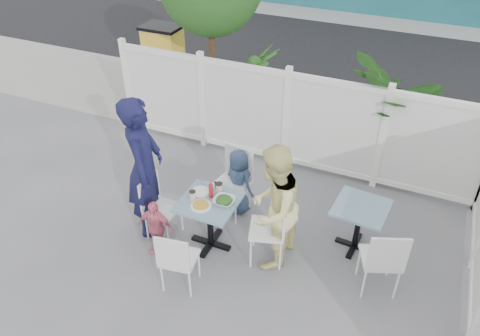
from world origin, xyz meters
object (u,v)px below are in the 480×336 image
at_px(main_table, 210,211).
at_px(toddler, 155,227).
at_px(chair_left, 157,203).
at_px(spare_table, 360,216).
at_px(utility_cabinet, 165,61).
at_px(man, 144,167).
at_px(chair_back, 234,176).
at_px(chair_right, 274,224).
at_px(boy, 239,181).
at_px(woman, 273,208).
at_px(chair_near, 177,258).

xyz_separation_m(main_table, toddler, (-0.57, -0.38, -0.17)).
bearing_deg(chair_left, spare_table, 110.07).
height_order(utility_cabinet, man, man).
distance_m(spare_table, chair_back, 1.75).
xyz_separation_m(spare_table, chair_right, (-0.90, -0.61, 0.04)).
distance_m(spare_table, boy, 1.69).
distance_m(main_table, man, 0.99).
xyz_separation_m(chair_right, toddler, (-1.39, -0.48, -0.16)).
height_order(man, woman, man).
relative_size(spare_table, chair_left, 0.78).
bearing_deg(utility_cabinet, main_table, -52.06).
relative_size(utility_cabinet, chair_right, 1.37).
bearing_deg(utility_cabinet, boy, -44.84).
height_order(utility_cabinet, spare_table, utility_cabinet).
relative_size(chair_right, chair_back, 1.00).
xyz_separation_m(boy, toddler, (-0.61, -1.19, -0.09)).
relative_size(spare_table, toddler, 0.86).
relative_size(main_table, woman, 0.45).
distance_m(woman, boy, 1.10).
height_order(spare_table, toddler, toddler).
bearing_deg(chair_right, main_table, 80.39).
relative_size(man, woman, 1.18).
bearing_deg(toddler, spare_table, 17.49).
relative_size(chair_back, woman, 0.59).
xyz_separation_m(spare_table, chair_near, (-1.74, -1.51, -0.02)).
xyz_separation_m(spare_table, boy, (-1.69, 0.10, -0.04)).
xyz_separation_m(main_table, chair_left, (-0.72, -0.07, -0.05)).
bearing_deg(boy, chair_near, 112.42).
distance_m(utility_cabinet, chair_left, 4.42).
bearing_deg(chair_near, woman, 38.63).
bearing_deg(man, chair_right, -110.59).
height_order(chair_left, boy, boy).
relative_size(main_table, chair_near, 0.84).
bearing_deg(spare_table, woman, -145.78).
bearing_deg(woman, main_table, -80.92).
relative_size(main_table, chair_back, 0.75).
height_order(chair_back, chair_near, chair_back).
distance_m(spare_table, man, 2.76).
relative_size(chair_right, boy, 1.00).
bearing_deg(boy, spare_table, -159.25).
relative_size(spare_table, chair_back, 0.71).
relative_size(spare_table, woman, 0.42).
xyz_separation_m(main_table, boy, (0.04, 0.81, -0.08)).
height_order(chair_back, boy, boy).
relative_size(chair_right, chair_near, 1.12).
bearing_deg(chair_back, man, 51.30).
distance_m(main_table, chair_right, 0.83).
height_order(utility_cabinet, boy, utility_cabinet).
bearing_deg(utility_cabinet, chair_near, -57.38).
bearing_deg(woman, man, -84.03).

